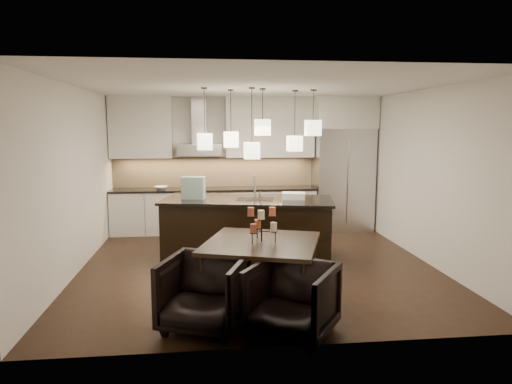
{
  "coord_description": "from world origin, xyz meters",
  "views": [
    {
      "loc": [
        -0.8,
        -7.01,
        2.2
      ],
      "look_at": [
        0.0,
        0.2,
        1.15
      ],
      "focal_mm": 32.0,
      "sensor_mm": 36.0,
      "label": 1
    }
  ],
  "objects": [
    {
      "name": "pendant_a",
      "position": [
        -0.81,
        0.35,
        1.95
      ],
      "size": [
        0.24,
        0.24,
        0.26
      ],
      "primitive_type": "cube",
      "color": "#F1E7BF",
      "rests_on": "ceiling"
    },
    {
      "name": "upper_cab_right",
      "position": [
        0.55,
        2.57,
        2.17
      ],
      "size": [
        1.85,
        0.35,
        1.25
      ],
      "primitive_type": "cube",
      "color": "silver",
      "rests_on": "wall_back"
    },
    {
      "name": "tote_bag",
      "position": [
        -1.01,
        0.55,
        1.19
      ],
      "size": [
        0.4,
        0.27,
        0.37
      ],
      "primitive_type": "cube",
      "rotation": [
        0.0,
        0.0,
        -0.2
      ],
      "color": "#26644B",
      "rests_on": "island_top"
    },
    {
      "name": "wall_front",
      "position": [
        0.0,
        -2.76,
        1.4
      ],
      "size": [
        5.5,
        0.02,
        2.8
      ],
      "primitive_type": "cube",
      "color": "silver",
      "rests_on": "ground"
    },
    {
      "name": "dining_table",
      "position": [
        -0.13,
        -1.6,
        0.4
      ],
      "size": [
        1.68,
        1.68,
        0.8
      ],
      "primitive_type": null,
      "rotation": [
        0.0,
        0.0,
        -0.32
      ],
      "color": "black",
      "rests_on": "floor"
    },
    {
      "name": "pendant_c",
      "position": [
        0.13,
        0.4,
        2.18
      ],
      "size": [
        0.24,
        0.24,
        0.26
      ],
      "primitive_type": "cube",
      "color": "#F1E7BF",
      "rests_on": "ceiling"
    },
    {
      "name": "candle_b",
      "position": [
        -0.16,
        -1.46,
        0.99
      ],
      "size": [
        0.1,
        0.1,
        0.11
      ],
      "primitive_type": "cylinder",
      "rotation": [
        0.0,
        0.0,
        -0.32
      ],
      "color": "#C55931",
      "rests_on": "candelabra"
    },
    {
      "name": "food_container",
      "position": [
        0.64,
        0.34,
        1.06
      ],
      "size": [
        0.41,
        0.33,
        0.11
      ],
      "primitive_type": "cube",
      "rotation": [
        0.0,
        0.0,
        -0.2
      ],
      "color": "silver",
      "rests_on": "island_top"
    },
    {
      "name": "pendant_e",
      "position": [
        1.0,
        0.53,
        2.17
      ],
      "size": [
        0.24,
        0.24,
        0.26
      ],
      "primitive_type": "cube",
      "color": "#F1E7BF",
      "rests_on": "ceiling"
    },
    {
      "name": "hood_chimney",
      "position": [
        -0.93,
        2.59,
        2.32
      ],
      "size": [
        0.3,
        0.28,
        0.96
      ],
      "primitive_type": "cube",
      "color": "#B7B7BA",
      "rests_on": "hood_canopy"
    },
    {
      "name": "fruit_bowl",
      "position": [
        -1.72,
        2.38,
        0.95
      ],
      "size": [
        0.31,
        0.31,
        0.06
      ],
      "primitive_type": "imported",
      "rotation": [
        0.0,
        0.0,
        -0.21
      ],
      "color": "silver",
      "rests_on": "countertop"
    },
    {
      "name": "candelabra",
      "position": [
        -0.13,
        -1.6,
        1.03
      ],
      "size": [
        0.48,
        0.48,
        0.47
      ],
      "primitive_type": null,
      "rotation": [
        0.0,
        0.0,
        -0.32
      ],
      "color": "black",
      "rests_on": "dining_table"
    },
    {
      "name": "hood_canopy",
      "position": [
        -0.93,
        2.48,
        1.72
      ],
      "size": [
        0.9,
        0.52,
        0.24
      ],
      "primitive_type": "cube",
      "color": "#B7B7BA",
      "rests_on": "wall_back"
    },
    {
      "name": "candle_e",
      "position": [
        -0.26,
        -1.54,
        1.16
      ],
      "size": [
        0.1,
        0.1,
        0.11
      ],
      "primitive_type": "cylinder",
      "rotation": [
        0.0,
        0.0,
        -0.32
      ],
      "color": "brown",
      "rests_on": "candelabra"
    },
    {
      "name": "backsplash",
      "position": [
        -0.62,
        2.73,
        1.24
      ],
      "size": [
        4.21,
        0.02,
        0.63
      ],
      "primitive_type": "cube",
      "color": "tan",
      "rests_on": "countertop"
    },
    {
      "name": "candle_d",
      "position": [
        0.01,
        -1.55,
        1.16
      ],
      "size": [
        0.1,
        0.1,
        0.11
      ],
      "primitive_type": "cylinder",
      "rotation": [
        0.0,
        0.0,
        -0.32
      ],
      "color": "#C55931",
      "rests_on": "candelabra"
    },
    {
      "name": "armchair_right",
      "position": [
        0.08,
        -2.51,
        0.39
      ],
      "size": [
        1.16,
        1.17,
        0.78
      ],
      "primitive_type": "imported",
      "rotation": [
        0.0,
        0.0,
        -0.58
      ],
      "color": "black",
      "rests_on": "floor"
    },
    {
      "name": "lower_cabinets",
      "position": [
        -0.62,
        2.43,
        0.44
      ],
      "size": [
        4.21,
        0.62,
        0.88
      ],
      "primitive_type": "cube",
      "color": "silver",
      "rests_on": "floor"
    },
    {
      "name": "pendant_f",
      "position": [
        -0.06,
        0.24,
        1.81
      ],
      "size": [
        0.24,
        0.24,
        0.26
      ],
      "primitive_type": "cube",
      "color": "#F1E7BF",
      "rests_on": "ceiling"
    },
    {
      "name": "wall_back",
      "position": [
        0.0,
        2.76,
        1.4
      ],
      "size": [
        5.5,
        0.02,
        2.8
      ],
      "primitive_type": "cube",
      "color": "silver",
      "rests_on": "ground"
    },
    {
      "name": "candle_c",
      "position": [
        -0.24,
        -1.7,
        0.99
      ],
      "size": [
        0.1,
        0.1,
        0.11
      ],
      "primitive_type": "cylinder",
      "rotation": [
        0.0,
        0.0,
        -0.32
      ],
      "color": "brown",
      "rests_on": "candelabra"
    },
    {
      "name": "wall_left",
      "position": [
        -2.76,
        0.0,
        1.4
      ],
      "size": [
        0.02,
        5.5,
        2.8
      ],
      "primitive_type": "cube",
      "color": "silver",
      "rests_on": "ground"
    },
    {
      "name": "ceiling",
      "position": [
        0.0,
        0.0,
        2.81
      ],
      "size": [
        5.5,
        5.5,
        0.02
      ],
      "primitive_type": "cube",
      "color": "white",
      "rests_on": "wall_back"
    },
    {
      "name": "island_top",
      "position": [
        -0.11,
        0.46,
        0.98
      ],
      "size": [
        2.98,
        1.71,
        0.04
      ],
      "primitive_type": "cube",
      "rotation": [
        0.0,
        0.0,
        -0.2
      ],
      "color": "black",
      "rests_on": "island_body"
    },
    {
      "name": "floor",
      "position": [
        0.0,
        0.0,
        -0.01
      ],
      "size": [
        5.5,
        5.5,
        0.02
      ],
      "primitive_type": "cube",
      "color": "black",
      "rests_on": "ground"
    },
    {
      "name": "refrigerator",
      "position": [
        2.1,
        2.38,
        1.07
      ],
      "size": [
        1.2,
        0.72,
        2.15
      ],
      "primitive_type": "cube",
      "color": "#B7B7BA",
      "rests_on": "floor"
    },
    {
      "name": "faucet",
      "position": [
        0.02,
        0.54,
        1.21
      ],
      "size": [
        0.16,
        0.28,
        0.41
      ],
      "primitive_type": null,
      "rotation": [
        0.0,
        0.0,
        -0.2
      ],
      "color": "silver",
      "rests_on": "island_top"
    },
    {
      "name": "fridge_panel",
      "position": [
        2.1,
        2.38,
        2.47
      ],
      "size": [
        1.26,
        0.72,
        0.65
      ],
      "primitive_type": "cube",
      "color": "silver",
      "rests_on": "refrigerator"
    },
    {
      "name": "candle_f",
      "position": [
        -0.15,
        -1.74,
        1.16
      ],
      "size": [
        0.1,
        0.1,
        0.11
      ],
      "primitive_type": "cylinder",
      "rotation": [
        0.0,
        0.0,
        -0.32
      ],
      "color": "beige",
      "rests_on": "candelabra"
    },
    {
      "name": "wall_right",
      "position": [
        2.76,
        0.0,
        1.4
      ],
      "size": [
        0.02,
        5.5,
        2.8
      ],
      "primitive_type": "cube",
      "color": "silver",
      "rests_on": "ground"
    },
    {
      "name": "candle_a",
      "position": [
        0.01,
        -1.65,
        0.99
      ],
      "size": [
        0.1,
        0.1,
        0.11
      ],
      "primitive_type": "cylinder",
      "rotation": [
        0.0,
        0.0,
        -0.32
      ],
      "color": "beige",
      "rests_on": "candelabra"
    },
    {
      "name": "pendant_b",
      "position": [
        -0.37,
        0.68,
        1.98
      ],
      "size": [
        0.24,
        0.24,
        0.26
      ],
      "primitive_type": "cube",
      "color": "#F1E7BF",
      "rests_on": "ceiling"
    },
    {
      "name": "armchair_left",
      "position": [
        -0.83,
        -2.21,
        0.4
      ],
      "size": [
        1.1,
        1.11,
        0.8
      ],
      "primitive_type": "imported",
      "rotation": [
        0.0,
        0.0,
        -0.34
      ],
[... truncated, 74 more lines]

